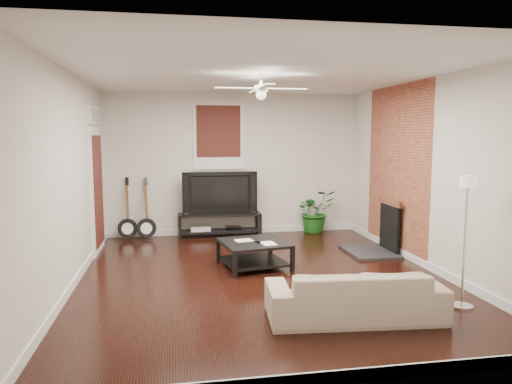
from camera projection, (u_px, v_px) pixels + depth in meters
room at (261, 177)px, 6.56m from camera, size 5.01×6.01×2.81m
brick_accent at (397, 170)px, 7.96m from camera, size 0.02×2.20×2.80m
fireplace at (379, 226)px, 8.02m from camera, size 0.80×1.10×0.92m
window_back at (219, 136)px, 9.35m from camera, size 1.00×0.06×1.30m
door_left at (97, 179)px, 8.02m from camera, size 0.08×1.00×2.50m
tv_stand at (220, 225)px, 9.36m from camera, size 1.61×0.43×0.45m
tv at (219, 192)px, 9.31m from camera, size 1.44×0.19×0.83m
coffee_table at (254, 254)px, 7.16m from camera, size 1.08×1.08×0.39m
sofa at (354, 294)px, 5.16m from camera, size 1.94×0.89×0.55m
floor_lamp at (465, 242)px, 5.42m from camera, size 0.27×0.27×1.54m
potted_plant at (315, 211)px, 9.71m from camera, size 0.88×0.80×0.88m
guitar_left at (127, 209)px, 8.99m from camera, size 0.39×0.29×1.20m
guitar_right at (146, 208)px, 9.02m from camera, size 0.41×0.33×1.20m
ceiling_fan at (261, 89)px, 6.41m from camera, size 1.24×1.24×0.32m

